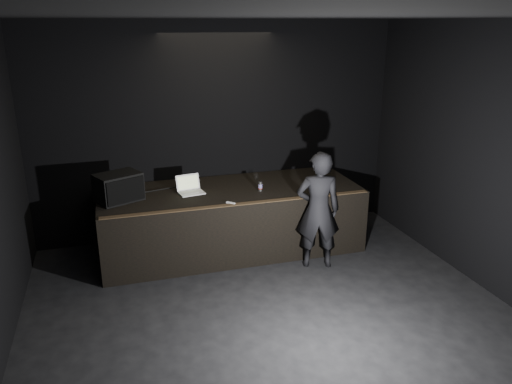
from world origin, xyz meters
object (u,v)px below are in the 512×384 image
at_px(stage_riser, 231,219).
at_px(person, 318,210).
at_px(beer_can, 260,186).
at_px(stage_monitor, 119,187).
at_px(laptop, 190,188).

distance_m(stage_riser, person, 1.48).
distance_m(beer_can, person, 0.99).
bearing_deg(beer_can, stage_monitor, 175.34).
height_order(stage_riser, beer_can, beer_can).
height_order(beer_can, person, person).
distance_m(stage_monitor, person, 2.89).
xyz_separation_m(stage_monitor, person, (2.73, -0.89, -0.33)).
xyz_separation_m(stage_riser, person, (1.07, -0.95, 0.37)).
bearing_deg(stage_monitor, person, -43.00).
bearing_deg(person, stage_riser, -26.80).
relative_size(stage_riser, laptop, 9.62).
bearing_deg(person, stage_monitor, -3.21).
bearing_deg(person, beer_can, -32.99).
distance_m(stage_riser, stage_monitor, 1.81).
height_order(stage_monitor, person, person).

